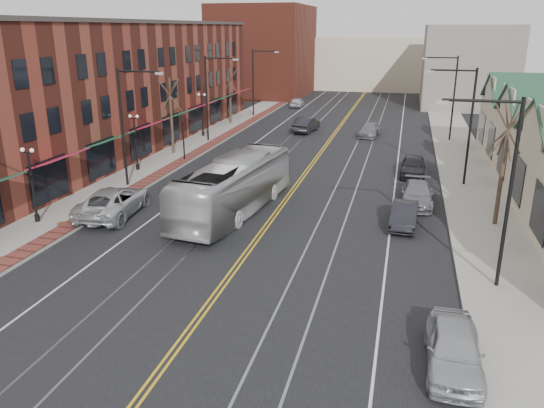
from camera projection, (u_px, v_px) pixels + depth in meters
The scene contains 30 objects.
ground at pixel (194, 325), 19.99m from camera, with size 160.00×160.00×0.00m, color black.
sidewalk_left at pixel (147, 171), 41.14m from camera, with size 4.00×120.00×0.15m, color gray.
sidewalk_right at pixel (474, 194), 35.56m from camera, with size 4.00×120.00×0.15m, color gray.
building_left at pixel (108, 88), 47.49m from camera, with size 10.00×50.00×11.00m, color maroon.
backdrop_left at pixel (264, 51), 85.86m from camera, with size 14.00×18.00×14.00m, color maroon.
backdrop_mid at pixel (370, 63), 96.72m from camera, with size 22.00×14.00×9.00m, color tan.
backdrop_right at pixel (467, 66), 74.53m from camera, with size 12.00×16.00×11.00m, color slate.
streetlight_l_1 at pixel (127, 116), 35.68m from camera, with size 3.33×0.25×8.00m.
streetlight_l_2 at pixel (211, 90), 50.39m from camera, with size 3.33×0.25×8.00m.
streetlight_l_3 at pixel (257, 76), 65.10m from camera, with size 3.33×0.25×8.00m.
streetlight_r_0 at pixel (500, 175), 21.34m from camera, with size 3.33×0.25×8.00m.
streetlight_r_1 at pixel (465, 115), 36.06m from camera, with size 3.33×0.25×8.00m.
streetlight_r_2 at pixel (450, 89), 50.77m from camera, with size 3.33×0.25×8.00m.
lamppost_l_1 at pixel (33, 187), 29.62m from camera, with size 0.84×0.28×4.27m.
lamppost_l_2 at pixel (136, 144), 40.66m from camera, with size 0.84×0.28×4.27m.
lamppost_l_3 at pixel (202, 116), 53.53m from camera, with size 0.84×0.28×4.27m.
tree_left_near at pixel (171, 115), 45.69m from camera, with size 1.78×1.37×6.48m.
tree_left_far at pixel (230, 96), 60.48m from camera, with size 1.66×1.28×6.02m.
tree_right_mid at pixel (503, 162), 28.77m from camera, with size 1.90×1.46×6.93m.
manhole_far at pixel (62, 223), 29.90m from camera, with size 0.60×0.60×0.02m, color #592D19.
traffic_signal at pixel (183, 133), 43.78m from camera, with size 0.18×0.15×3.80m.
transit_bus at pixel (235, 186), 31.58m from camera, with size 2.80×11.98×3.34m, color #B5B5B7.
parked_suv at pixel (113, 202), 31.45m from camera, with size 2.81×6.10×1.69m, color silver.
parked_car_a at pixel (454, 348), 17.24m from camera, with size 1.76×4.37×1.49m, color #ACAFB4.
parked_car_b at pixel (404, 215), 29.76m from camera, with size 1.41×4.05×1.33m, color black.
parked_car_c at pixel (417, 194), 33.34m from camera, with size 1.94×4.77×1.38m, color slate.
parked_car_d at pixel (413, 166), 39.91m from camera, with size 1.80×4.47×1.52m, color black.
distant_car_left at pixel (306, 125), 56.64m from camera, with size 1.68×4.83×1.59m, color black.
distant_car_right at pixel (369, 130), 54.40m from camera, with size 1.79×4.40×1.28m, color slate.
distant_car_far at pixel (297, 102), 74.46m from camera, with size 1.58×3.92×1.34m, color silver.
Camera 1 is at (7.16, -16.25, 10.68)m, focal length 35.00 mm.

